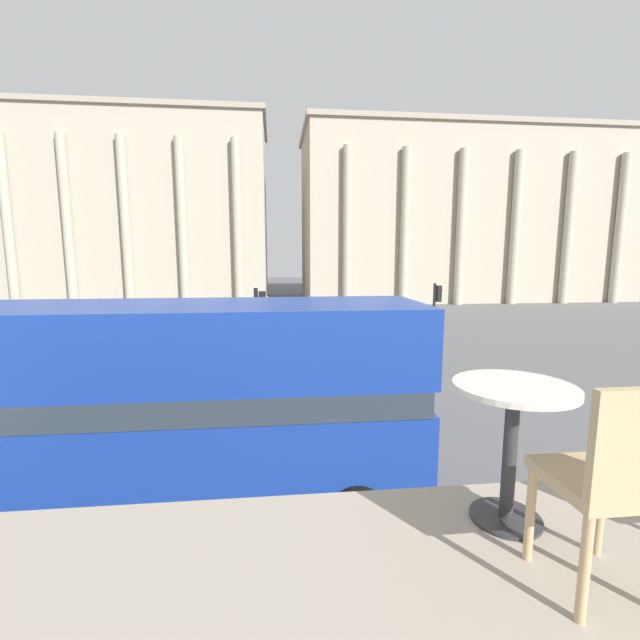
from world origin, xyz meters
The scene contains 11 objects.
double_decker_bus centered at (-3.18, 5.54, 2.21)m, with size 11.46×2.74×3.96m.
cafe_dining_table centered at (1.01, -0.35, 3.97)m, with size 0.60×0.60×0.73m.
cafe_chair_0 centered at (1.12, -0.88, 3.95)m, with size 0.40×0.40×0.91m.
plaza_building_left centered at (-14.21, 47.44, 9.68)m, with size 26.92×13.13×19.36m.
plaza_building_right centered at (21.24, 45.95, 9.21)m, with size 36.37×13.64×18.42m.
traffic_light_near centered at (-0.63, 9.94, 2.56)m, with size 0.42×0.24×3.93m.
traffic_light_mid centered at (6.78, 15.49, 2.41)m, with size 0.42×0.24×3.68m.
car_maroon centered at (5.82, 29.79, 0.70)m, with size 4.20×1.93×1.35m.
pedestrian_olive centered at (-4.83, 12.45, 0.97)m, with size 0.32×0.32×1.69m.
pedestrian_red centered at (-3.59, 26.90, 0.91)m, with size 0.32×0.32×1.60m.
pedestrian_black centered at (-5.59, 26.55, 1.01)m, with size 0.32×0.32×1.74m.
Camera 1 is at (-0.17, -2.30, 4.80)m, focal length 24.00 mm.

